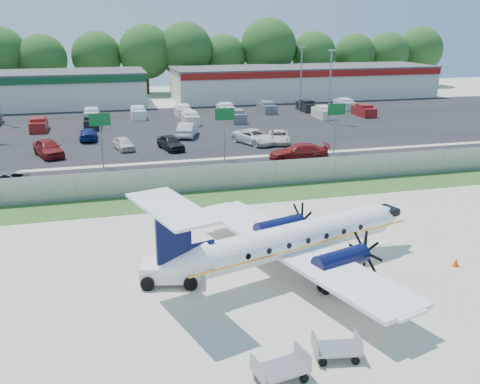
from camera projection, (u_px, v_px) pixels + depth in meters
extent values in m
plane|color=beige|center=(269.00, 267.00, 27.89)|extent=(170.00, 170.00, 0.00)
cube|color=#2D561E|center=(219.00, 198.00, 38.95)|extent=(170.00, 4.00, 0.02)
cube|color=black|center=(201.00, 173.00, 45.40)|extent=(170.00, 8.00, 0.02)
cube|color=black|center=(169.00, 128.00, 64.76)|extent=(170.00, 32.00, 0.02)
cube|color=gray|center=(213.00, 177.00, 40.49)|extent=(120.00, 0.02, 1.90)
cube|color=gray|center=(213.00, 165.00, 40.20)|extent=(120.00, 0.06, 0.06)
cube|color=gray|center=(213.00, 189.00, 40.78)|extent=(120.00, 0.06, 0.06)
cube|color=silver|center=(304.00, 83.00, 90.59)|extent=(44.00, 12.00, 5.00)
cube|color=#474749|center=(305.00, 67.00, 89.80)|extent=(44.40, 12.40, 0.24)
cube|color=maroon|center=(319.00, 74.00, 84.37)|extent=(44.00, 0.20, 1.00)
cylinder|color=gray|center=(101.00, 140.00, 46.39)|extent=(0.14, 0.14, 5.00)
cube|color=#0C5923|center=(100.00, 119.00, 45.71)|extent=(1.80, 0.08, 1.10)
cylinder|color=gray|center=(224.00, 133.00, 49.06)|extent=(0.14, 0.14, 5.00)
cube|color=#0C5923|center=(225.00, 114.00, 48.38)|extent=(1.80, 0.08, 1.10)
cylinder|color=gray|center=(335.00, 128.00, 51.73)|extent=(0.14, 0.14, 5.00)
cube|color=#0C5923|center=(337.00, 109.00, 51.05)|extent=(1.80, 0.08, 1.10)
cylinder|color=gray|center=(330.00, 88.00, 66.41)|extent=(0.18, 0.18, 9.00)
cube|color=gray|center=(332.00, 50.00, 65.05)|extent=(0.90, 0.35, 0.18)
cylinder|color=gray|center=(301.00, 80.00, 75.63)|extent=(0.18, 0.18, 9.00)
cube|color=gray|center=(302.00, 47.00, 74.27)|extent=(0.90, 0.35, 0.18)
cylinder|color=white|center=(300.00, 238.00, 26.96)|extent=(10.78, 4.68, 1.64)
cone|color=white|center=(389.00, 215.00, 30.12)|extent=(2.29, 2.11, 1.64)
cone|color=white|center=(184.00, 263.00, 23.66)|extent=(2.62, 2.21, 1.64)
cube|color=black|center=(388.00, 210.00, 29.94)|extent=(1.07, 1.30, 0.39)
cube|color=white|center=(293.00, 248.00, 26.89)|extent=(7.03, 15.31, 0.19)
cylinder|color=black|center=(341.00, 259.00, 25.29)|extent=(3.08, 1.75, 0.95)
cylinder|color=black|center=(279.00, 227.00, 29.35)|extent=(3.08, 1.75, 0.95)
cube|color=black|center=(174.00, 235.00, 23.00)|extent=(1.61, 0.62, 2.50)
cube|color=white|center=(171.00, 208.00, 22.58)|extent=(3.52, 5.71, 0.12)
cylinder|color=gray|center=(364.00, 243.00, 29.59)|extent=(0.10, 0.10, 1.12)
cylinder|color=black|center=(363.00, 248.00, 29.68)|extent=(0.51, 0.29, 0.48)
cylinder|color=black|center=(324.00, 288.00, 25.19)|extent=(0.63, 0.49, 0.55)
cylinder|color=black|center=(265.00, 251.00, 29.25)|extent=(0.63, 0.49, 0.55)
cube|color=white|center=(171.00, 270.00, 26.21)|extent=(3.17, 2.34, 0.80)
cube|color=white|center=(182.00, 258.00, 26.03)|extent=(1.57, 1.74, 0.57)
cube|color=black|center=(193.00, 258.00, 26.03)|extent=(0.50, 1.26, 0.46)
cylinder|color=black|center=(148.00, 284.00, 25.43)|extent=(0.72, 0.41, 0.68)
cylinder|color=black|center=(153.00, 267.00, 27.12)|extent=(0.72, 0.41, 0.68)
cylinder|color=black|center=(191.00, 283.00, 25.46)|extent=(0.72, 0.41, 0.68)
cylinder|color=black|center=(193.00, 267.00, 27.16)|extent=(0.72, 0.41, 0.68)
cube|color=gray|center=(281.00, 369.00, 19.02)|extent=(2.09, 1.47, 0.11)
cube|color=gray|center=(258.00, 369.00, 18.57)|extent=(0.28, 1.14, 0.57)
cube|color=gray|center=(303.00, 356.00, 19.30)|extent=(0.28, 1.14, 0.57)
cylinder|color=black|center=(257.00, 372.00, 19.28)|extent=(0.36, 0.18, 0.34)
cylinder|color=black|center=(304.00, 379.00, 18.92)|extent=(0.36, 0.18, 0.34)
cylinder|color=black|center=(289.00, 362.00, 19.82)|extent=(0.36, 0.18, 0.34)
cube|color=gray|center=(336.00, 348.00, 20.28)|extent=(1.92, 1.35, 0.11)
cube|color=gray|center=(315.00, 344.00, 20.13)|extent=(0.25, 1.06, 0.53)
cube|color=gray|center=(358.00, 341.00, 20.26)|extent=(0.25, 1.06, 0.53)
cylinder|color=black|center=(323.00, 362.00, 19.84)|extent=(0.33, 0.16, 0.32)
cylinder|color=black|center=(317.00, 347.00, 20.76)|extent=(0.33, 0.16, 0.32)
cylinder|color=black|center=(356.00, 361.00, 19.94)|extent=(0.33, 0.16, 0.32)
cylinder|color=black|center=(348.00, 346.00, 20.86)|extent=(0.33, 0.16, 0.32)
cone|color=#E84207|center=(456.00, 262.00, 27.97)|extent=(0.31, 0.31, 0.46)
cube|color=#E84207|center=(456.00, 266.00, 28.03)|extent=(0.32, 0.32, 0.03)
cone|color=#E84207|center=(267.00, 178.00, 43.12)|extent=(0.35, 0.35, 0.53)
cube|color=#E84207|center=(267.00, 181.00, 43.20)|extent=(0.37, 0.37, 0.03)
imported|color=#595B5E|center=(15.00, 191.00, 40.50)|extent=(6.19, 4.56, 1.56)
imported|color=maroon|center=(298.00, 161.00, 49.49)|extent=(5.84, 3.37, 1.59)
imported|color=maroon|center=(49.00, 157.00, 51.03)|extent=(3.51, 5.27, 1.67)
imported|color=beige|center=(124.00, 150.00, 53.76)|extent=(2.31, 3.99, 1.28)
imported|color=black|center=(171.00, 150.00, 53.80)|extent=(2.70, 4.56, 1.46)
imported|color=silver|center=(254.00, 144.00, 56.37)|extent=(4.43, 5.97, 1.51)
imported|color=beige|center=(279.00, 143.00, 56.79)|extent=(3.30, 5.11, 1.31)
imported|color=navy|center=(89.00, 140.00, 58.20)|extent=(1.94, 4.54, 1.31)
imported|color=silver|center=(188.00, 137.00, 59.96)|extent=(3.14, 5.19, 1.62)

